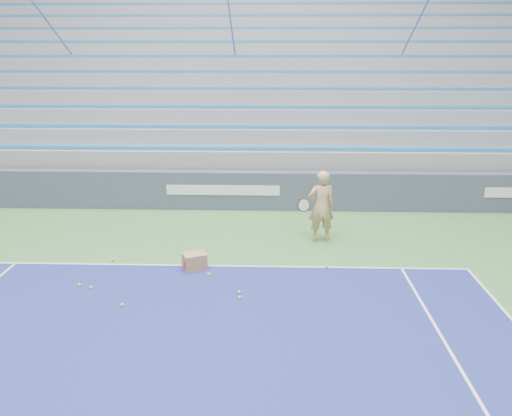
{
  "coord_description": "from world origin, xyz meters",
  "views": [
    {
      "loc": [
        1.37,
        2.22,
        4.4
      ],
      "look_at": [
        1.04,
        12.38,
        1.15
      ],
      "focal_mm": 35.0,
      "sensor_mm": 36.0,
      "label": 1
    }
  ],
  "objects": [
    {
      "name": "ball_box",
      "position": [
        -0.22,
        11.74,
        0.17
      ],
      "size": [
        0.56,
        0.51,
        0.34
      ],
      "color": "#9A784A",
      "rests_on": "ground"
    },
    {
      "name": "tennis_ball_0",
      "position": [
        2.55,
        11.88,
        0.03
      ],
      "size": [
        0.07,
        0.07,
        0.07
      ],
      "primitive_type": "sphere",
      "color": "#BCE62F",
      "rests_on": "ground"
    },
    {
      "name": "tennis_ball_1",
      "position": [
        0.12,
        11.41,
        0.03
      ],
      "size": [
        0.07,
        0.07,
        0.07
      ],
      "primitive_type": "sphere",
      "color": "#BCE62F",
      "rests_on": "ground"
    },
    {
      "name": "tennis_ball_7",
      "position": [
        0.8,
        10.44,
        0.03
      ],
      "size": [
        0.07,
        0.07,
        0.07
      ],
      "primitive_type": "sphere",
      "color": "#BCE62F",
      "rests_on": "ground"
    },
    {
      "name": "tennis_ball_5",
      "position": [
        -2.08,
        10.75,
        0.03
      ],
      "size": [
        0.07,
        0.07,
        0.07
      ],
      "primitive_type": "sphere",
      "color": "#BCE62F",
      "rests_on": "ground"
    },
    {
      "name": "tennis_player",
      "position": [
        2.55,
        13.48,
        0.86
      ],
      "size": [
        0.95,
        0.87,
        1.72
      ],
      "color": "tan",
      "rests_on": "ground"
    },
    {
      "name": "bleachers",
      "position": [
        0.0,
        21.6,
        2.36
      ],
      "size": [
        31.0,
        9.15,
        7.3
      ],
      "color": "gray",
      "rests_on": "ground"
    },
    {
      "name": "sponsor_barrier",
      "position": [
        0.0,
        15.88,
        0.55
      ],
      "size": [
        30.0,
        0.32,
        1.1
      ],
      "color": "#3D445E",
      "rests_on": "ground"
    },
    {
      "name": "tennis_ball_6",
      "position": [
        0.78,
        10.64,
        0.03
      ],
      "size": [
        0.07,
        0.07,
        0.07
      ],
      "primitive_type": "sphere",
      "color": "#BCE62F",
      "rests_on": "ground"
    },
    {
      "name": "tennis_ball_4",
      "position": [
        -2.07,
        12.08,
        0.03
      ],
      "size": [
        0.07,
        0.07,
        0.07
      ],
      "primitive_type": "sphere",
      "color": "#BCE62F",
      "rests_on": "ground"
    },
    {
      "name": "tennis_ball_3",
      "position": [
        -1.28,
        10.1,
        0.03
      ],
      "size": [
        0.07,
        0.07,
        0.07
      ],
      "primitive_type": "sphere",
      "color": "#BCE62F",
      "rests_on": "ground"
    },
    {
      "name": "tennis_ball_2",
      "position": [
        -2.34,
        10.86,
        0.03
      ],
      "size": [
        0.07,
        0.07,
        0.07
      ],
      "primitive_type": "sphere",
      "color": "#BCE62F",
      "rests_on": "ground"
    }
  ]
}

